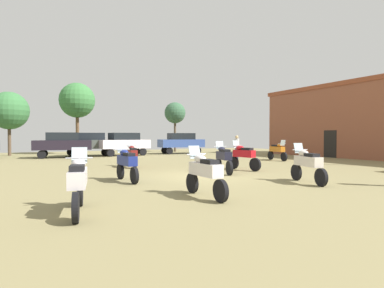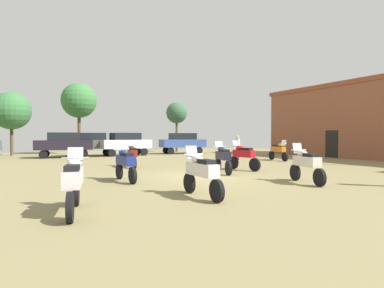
{
  "view_description": "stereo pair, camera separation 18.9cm",
  "coord_description": "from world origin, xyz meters",
  "px_view_note": "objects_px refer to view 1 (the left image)",
  "views": [
    {
      "loc": [
        -6.9,
        -12.02,
        1.76
      ],
      "look_at": [
        1.63,
        3.93,
        1.3
      ],
      "focal_mm": 30.13,
      "sensor_mm": 36.0,
      "label": 1
    },
    {
      "loc": [
        -6.73,
        -12.1,
        1.76
      ],
      "look_at": [
        1.63,
        3.93,
        1.3
      ],
      "focal_mm": 30.13,
      "sensor_mm": 36.0,
      "label": 2
    }
  ],
  "objects_px": {
    "person_2": "(237,146)",
    "tree_2": "(77,101)",
    "motorcycle_1": "(277,150)",
    "motorcycle_5": "(132,154)",
    "motorcycle_10": "(127,163)",
    "car_1": "(63,143)",
    "motorcycle_4": "(244,156)",
    "tree_3": "(175,113)",
    "motorcycle_9": "(224,158)",
    "car_3": "(89,142)",
    "motorcycle_8": "(78,181)",
    "car_4": "(181,142)",
    "motorcycle_6": "(205,172)",
    "motorcycle_7": "(307,164)",
    "tree_5": "(9,111)",
    "car_2": "(124,142)"
  },
  "relations": [
    {
      "from": "motorcycle_6",
      "to": "car_4",
      "type": "xyz_separation_m",
      "value": [
        9.23,
        20.26,
        0.46
      ]
    },
    {
      "from": "person_2",
      "to": "tree_2",
      "type": "height_order",
      "value": "tree_2"
    },
    {
      "from": "motorcycle_4",
      "to": "tree_3",
      "type": "bearing_deg",
      "value": 64.71
    },
    {
      "from": "motorcycle_1",
      "to": "motorcycle_5",
      "type": "relative_size",
      "value": 1.02
    },
    {
      "from": "motorcycle_8",
      "to": "motorcycle_9",
      "type": "relative_size",
      "value": 1.08
    },
    {
      "from": "tree_3",
      "to": "car_1",
      "type": "bearing_deg",
      "value": -158.79
    },
    {
      "from": "motorcycle_10",
      "to": "car_1",
      "type": "distance_m",
      "value": 15.31
    },
    {
      "from": "motorcycle_6",
      "to": "motorcycle_1",
      "type": "bearing_deg",
      "value": 39.88
    },
    {
      "from": "motorcycle_9",
      "to": "tree_3",
      "type": "bearing_deg",
      "value": 85.56
    },
    {
      "from": "motorcycle_8",
      "to": "car_4",
      "type": "bearing_deg",
      "value": 70.2
    },
    {
      "from": "motorcycle_4",
      "to": "car_4",
      "type": "height_order",
      "value": "car_4"
    },
    {
      "from": "tree_2",
      "to": "motorcycle_10",
      "type": "bearing_deg",
      "value": -93.49
    },
    {
      "from": "motorcycle_10",
      "to": "tree_5",
      "type": "xyz_separation_m",
      "value": [
        -4.4,
        20.4,
        3.21
      ]
    },
    {
      "from": "motorcycle_4",
      "to": "motorcycle_7",
      "type": "bearing_deg",
      "value": -108.7
    },
    {
      "from": "tree_3",
      "to": "motorcycle_8",
      "type": "bearing_deg",
      "value": -119.57
    },
    {
      "from": "motorcycle_4",
      "to": "tree_3",
      "type": "height_order",
      "value": "tree_3"
    },
    {
      "from": "tree_5",
      "to": "motorcycle_4",
      "type": "bearing_deg",
      "value": -60.59
    },
    {
      "from": "motorcycle_8",
      "to": "car_3",
      "type": "bearing_deg",
      "value": 90.81
    },
    {
      "from": "motorcycle_1",
      "to": "motorcycle_8",
      "type": "height_order",
      "value": "motorcycle_8"
    },
    {
      "from": "motorcycle_7",
      "to": "car_2",
      "type": "bearing_deg",
      "value": 108.94
    },
    {
      "from": "car_4",
      "to": "car_1",
      "type": "bearing_deg",
      "value": 99.01
    },
    {
      "from": "motorcycle_8",
      "to": "car_3",
      "type": "height_order",
      "value": "car_3"
    },
    {
      "from": "motorcycle_6",
      "to": "motorcycle_7",
      "type": "bearing_deg",
      "value": 7.56
    },
    {
      "from": "motorcycle_9",
      "to": "car_3",
      "type": "xyz_separation_m",
      "value": [
        -3.03,
        16.21,
        0.44
      ]
    },
    {
      "from": "motorcycle_5",
      "to": "car_3",
      "type": "height_order",
      "value": "car_3"
    },
    {
      "from": "motorcycle_1",
      "to": "motorcycle_10",
      "type": "xyz_separation_m",
      "value": [
        -12.44,
        -5.17,
        0.0
      ]
    },
    {
      "from": "car_4",
      "to": "tree_5",
      "type": "distance_m",
      "value": 15.52
    },
    {
      "from": "car_2",
      "to": "tree_2",
      "type": "distance_m",
      "value": 6.69
    },
    {
      "from": "motorcycle_10",
      "to": "tree_3",
      "type": "height_order",
      "value": "tree_3"
    },
    {
      "from": "motorcycle_4",
      "to": "car_1",
      "type": "height_order",
      "value": "car_1"
    },
    {
      "from": "motorcycle_1",
      "to": "motorcycle_5",
      "type": "distance_m",
      "value": 10.53
    },
    {
      "from": "car_1",
      "to": "tree_2",
      "type": "bearing_deg",
      "value": -12.44
    },
    {
      "from": "motorcycle_8",
      "to": "motorcycle_9",
      "type": "bearing_deg",
      "value": 46.16
    },
    {
      "from": "motorcycle_10",
      "to": "person_2",
      "type": "xyz_separation_m",
      "value": [
        10.13,
        6.82,
        0.32
      ]
    },
    {
      "from": "motorcycle_10",
      "to": "tree_2",
      "type": "xyz_separation_m",
      "value": [
        1.22,
        20.01,
        4.35
      ]
    },
    {
      "from": "motorcycle_9",
      "to": "motorcycle_10",
      "type": "xyz_separation_m",
      "value": [
        -4.72,
        -0.44,
        -0.01
      ]
    },
    {
      "from": "car_4",
      "to": "tree_3",
      "type": "height_order",
      "value": "tree_3"
    },
    {
      "from": "motorcycle_8",
      "to": "tree_5",
      "type": "distance_m",
      "value": 25.12
    },
    {
      "from": "motorcycle_10",
      "to": "car_3",
      "type": "bearing_deg",
      "value": 81.56
    },
    {
      "from": "motorcycle_7",
      "to": "motorcycle_4",
      "type": "bearing_deg",
      "value": 96.85
    },
    {
      "from": "motorcycle_4",
      "to": "car_4",
      "type": "xyz_separation_m",
      "value": [
        3.83,
        14.95,
        0.44
      ]
    },
    {
      "from": "motorcycle_7",
      "to": "person_2",
      "type": "height_order",
      "value": "person_2"
    },
    {
      "from": "motorcycle_4",
      "to": "motorcycle_9",
      "type": "distance_m",
      "value": 1.87
    },
    {
      "from": "motorcycle_8",
      "to": "car_2",
      "type": "bearing_deg",
      "value": 82.96
    },
    {
      "from": "car_1",
      "to": "tree_5",
      "type": "xyz_separation_m",
      "value": [
        -3.8,
        5.1,
        2.76
      ]
    },
    {
      "from": "motorcycle_6",
      "to": "motorcycle_9",
      "type": "xyz_separation_m",
      "value": [
        3.69,
        4.57,
        0.01
      ]
    },
    {
      "from": "motorcycle_7",
      "to": "car_3",
      "type": "height_order",
      "value": "car_3"
    },
    {
      "from": "motorcycle_1",
      "to": "tree_3",
      "type": "xyz_separation_m",
      "value": [
        -1.05,
        14.78,
        3.49
      ]
    },
    {
      "from": "motorcycle_1",
      "to": "car_3",
      "type": "bearing_deg",
      "value": -38.51
    },
    {
      "from": "motorcycle_1",
      "to": "motorcycle_9",
      "type": "xyz_separation_m",
      "value": [
        -7.72,
        -4.73,
        0.01
      ]
    }
  ]
}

